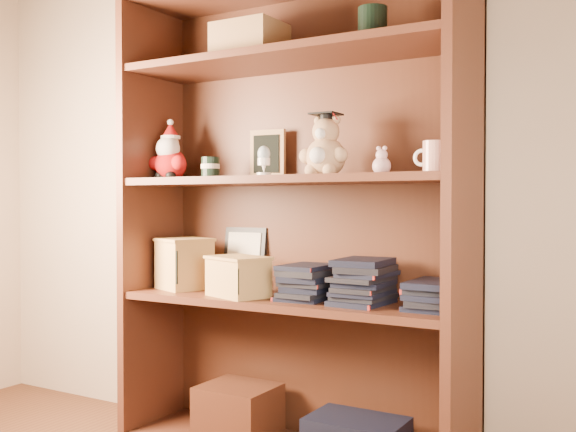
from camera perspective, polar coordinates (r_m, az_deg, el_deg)
name	(u,v)px	position (r m, az deg, el deg)	size (l,w,h in m)	color
bookcase	(295,228)	(2.26, 0.59, -1.02)	(1.20, 0.35, 1.60)	#4D2516
shelf_lower	(288,301)	(2.24, 0.00, -7.24)	(1.14, 0.33, 0.02)	#4D2516
shelf_upper	(288,180)	(2.22, 0.00, 3.04)	(1.14, 0.33, 0.02)	#4D2516
santa_plush	(170,157)	(2.51, -10.00, 4.98)	(0.16, 0.12, 0.23)	#A50F0F
teachers_tin	(210,167)	(2.40, -6.59, 4.10)	(0.07, 0.07, 0.07)	black
chalkboard_plaque	(268,155)	(2.40, -1.72, 5.19)	(0.13, 0.08, 0.17)	#9E7547
egg_cup	(264,160)	(2.18, -2.06, 4.78)	(0.05, 0.05, 0.10)	white
grad_teddy_bear	(325,151)	(2.15, 3.15, 5.50)	(0.17, 0.15, 0.21)	tan
pink_figurine	(382,163)	(2.07, 7.94, 4.43)	(0.06, 0.06, 0.09)	#D0A0A1
teacher_mug	(435,157)	(2.01, 12.34, 4.89)	(0.11, 0.08, 0.09)	silver
certificate_frame	(244,258)	(2.49, -3.72, -3.54)	(0.18, 0.05, 0.22)	black
treats_box	(184,263)	(2.48, -8.78, -3.98)	(0.22, 0.22, 0.18)	tan
pencils_box	(238,276)	(2.26, -4.25, -5.10)	(0.24, 0.21, 0.14)	tan
book_stack_left	(307,282)	(2.20, 1.66, -5.61)	(0.14, 0.20, 0.11)	black
book_stack_mid	(364,281)	(2.11, 6.48, -5.48)	(0.14, 0.20, 0.14)	black
book_stack_right	(435,296)	(2.03, 12.35, -6.66)	(0.14, 0.20, 0.08)	black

